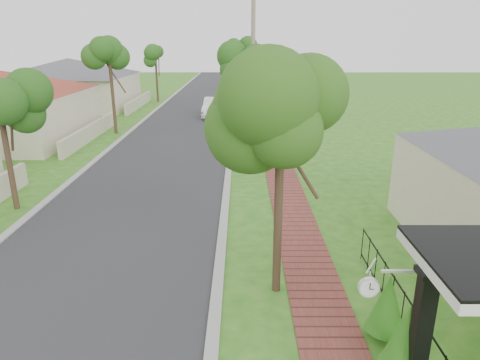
% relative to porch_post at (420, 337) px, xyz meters
% --- Properties ---
extents(ground, '(160.00, 160.00, 0.00)m').
position_rel_porch_post_xyz_m(ground, '(-4.55, 1.00, -1.12)').
color(ground, '#296B19').
rests_on(ground, ground).
extents(road, '(7.00, 120.00, 0.02)m').
position_rel_porch_post_xyz_m(road, '(-7.55, 21.00, -1.12)').
color(road, '#28282B').
rests_on(road, ground).
extents(kerb_right, '(0.30, 120.00, 0.10)m').
position_rel_porch_post_xyz_m(kerb_right, '(-3.90, 21.00, -1.12)').
color(kerb_right, '#9E9E99').
rests_on(kerb_right, ground).
extents(kerb_left, '(0.30, 120.00, 0.10)m').
position_rel_porch_post_xyz_m(kerb_left, '(-11.20, 21.00, -1.12)').
color(kerb_left, '#9E9E99').
rests_on(kerb_left, ground).
extents(sidewalk, '(1.50, 120.00, 0.03)m').
position_rel_porch_post_xyz_m(sidewalk, '(-1.30, 21.00, -1.12)').
color(sidewalk, brown).
rests_on(sidewalk, ground).
extents(porch_post, '(0.48, 0.48, 2.52)m').
position_rel_porch_post_xyz_m(porch_post, '(0.00, 0.00, 0.00)').
color(porch_post, black).
rests_on(porch_post, ground).
extents(picket_fence, '(0.03, 8.02, 1.00)m').
position_rel_porch_post_xyz_m(picket_fence, '(0.35, 1.00, -0.59)').
color(picket_fence, black).
rests_on(picket_fence, ground).
extents(street_trees, '(10.70, 37.65, 5.89)m').
position_rel_porch_post_xyz_m(street_trees, '(-7.42, 27.84, 3.42)').
color(street_trees, '#382619').
rests_on(street_trees, ground).
extents(far_house_grey, '(15.56, 15.56, 4.60)m').
position_rel_porch_post_xyz_m(far_house_grey, '(-19.52, 35.00, 1.22)').
color(far_house_grey, beige).
rests_on(far_house_grey, ground).
extents(parked_car_red, '(1.81, 4.23, 1.42)m').
position_rel_porch_post_xyz_m(parked_car_red, '(-4.20, 31.38, -0.41)').
color(parked_car_red, '#5D140D').
rests_on(parked_car_red, ground).
extents(parked_car_white, '(1.82, 4.80, 1.56)m').
position_rel_porch_post_xyz_m(parked_car_white, '(-5.55, 29.82, -0.34)').
color(parked_car_white, white).
rests_on(parked_car_white, ground).
extents(near_tree, '(2.30, 2.30, 5.91)m').
position_rel_porch_post_xyz_m(near_tree, '(-2.35, 3.31, 3.59)').
color(near_tree, '#382619').
rests_on(near_tree, ground).
extents(utility_pole, '(1.20, 0.24, 9.17)m').
position_rel_porch_post_xyz_m(utility_pole, '(-2.62, 17.69, 3.53)').
color(utility_pole, gray).
rests_on(utility_pole, ground).
extents(station_clock, '(1.05, 0.13, 0.56)m').
position_rel_porch_post_xyz_m(station_clock, '(-0.86, 0.40, 0.83)').
color(station_clock, white).
rests_on(station_clock, ground).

